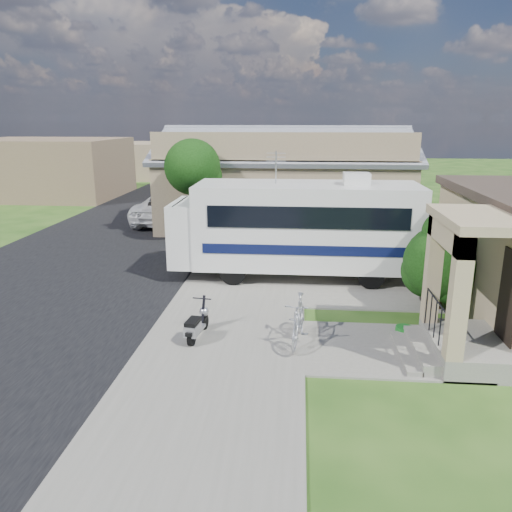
# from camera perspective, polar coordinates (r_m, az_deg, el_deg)

# --- Properties ---
(ground) EXTENTS (120.00, 120.00, 0.00)m
(ground) POSITION_cam_1_polar(r_m,az_deg,el_deg) (13.36, 1.21, -8.30)
(ground) COLOR #1D4111
(street_slab) EXTENTS (9.00, 80.00, 0.02)m
(street_slab) POSITION_cam_1_polar(r_m,az_deg,el_deg) (24.30, -15.07, 2.15)
(street_slab) COLOR black
(street_slab) RESTS_ON ground
(sidewalk_slab) EXTENTS (4.00, 80.00, 0.06)m
(sidewalk_slab) POSITION_cam_1_polar(r_m,az_deg,el_deg) (22.91, 0.40, 1.95)
(sidewalk_slab) COLOR slate
(sidewalk_slab) RESTS_ON ground
(driveway_slab) EXTENTS (7.00, 6.00, 0.05)m
(driveway_slab) POSITION_cam_1_polar(r_m,az_deg,el_deg) (17.55, 7.10, -2.43)
(driveway_slab) COLOR slate
(driveway_slab) RESTS_ON ground
(walk_slab) EXTENTS (4.00, 3.00, 0.05)m
(walk_slab) POSITION_cam_1_polar(r_m,az_deg,el_deg) (12.61, 14.84, -10.24)
(walk_slab) COLOR slate
(walk_slab) RESTS_ON ground
(warehouse) EXTENTS (12.50, 8.40, 5.04)m
(warehouse) POSITION_cam_1_polar(r_m,az_deg,el_deg) (26.40, 3.30, 8.05)
(warehouse) COLOR #826951
(warehouse) RESTS_ON ground
(distant_bldg_far) EXTENTS (10.00, 8.00, 4.00)m
(distant_bldg_far) POSITION_cam_1_polar(r_m,az_deg,el_deg) (38.70, -22.67, 9.28)
(distant_bldg_far) COLOR brown
(distant_bldg_far) RESTS_ON ground
(distant_bldg_near) EXTENTS (8.00, 7.00, 3.20)m
(distant_bldg_near) POSITION_cam_1_polar(r_m,az_deg,el_deg) (48.97, -14.03, 10.59)
(distant_bldg_near) COLOR #826951
(distant_bldg_near) RESTS_ON ground
(street_tree_a) EXTENTS (2.44, 2.40, 4.58)m
(street_tree_a) POSITION_cam_1_polar(r_m,az_deg,el_deg) (21.83, -6.97, 9.74)
(street_tree_a) COLOR #2F2115
(street_tree_a) RESTS_ON ground
(street_tree_b) EXTENTS (2.44, 2.40, 4.73)m
(street_tree_b) POSITION_cam_1_polar(r_m,az_deg,el_deg) (31.64, -3.20, 11.84)
(street_tree_b) COLOR #2F2115
(street_tree_b) RESTS_ON ground
(street_tree_c) EXTENTS (2.44, 2.40, 4.42)m
(street_tree_c) POSITION_cam_1_polar(r_m,az_deg,el_deg) (40.57, -1.36, 12.24)
(street_tree_c) COLOR #2F2115
(street_tree_c) RESTS_ON ground
(motorhome) EXTENTS (8.36, 2.76, 4.28)m
(motorhome) POSITION_cam_1_polar(r_m,az_deg,el_deg) (17.17, 4.73, 3.49)
(motorhome) COLOR silver
(motorhome) RESTS_ON ground
(shrub) EXTENTS (2.41, 2.30, 2.96)m
(shrub) POSITION_cam_1_polar(r_m,az_deg,el_deg) (15.16, 20.78, -0.36)
(shrub) COLOR #2F2115
(shrub) RESTS_ON ground
(scooter) EXTENTS (0.53, 1.41, 0.93)m
(scooter) POSITION_cam_1_polar(r_m,az_deg,el_deg) (12.60, -6.80, -7.84)
(scooter) COLOR black
(scooter) RESTS_ON ground
(bicycle) EXTENTS (0.78, 2.00, 1.17)m
(bicycle) POSITION_cam_1_polar(r_m,az_deg,el_deg) (12.29, 4.85, -7.57)
(bicycle) COLOR #AAABB2
(bicycle) RESTS_ON ground
(pickup_truck) EXTENTS (3.30, 6.16, 1.65)m
(pickup_truck) POSITION_cam_1_polar(r_m,az_deg,el_deg) (27.04, -9.54, 5.54)
(pickup_truck) COLOR white
(pickup_truck) RESTS_ON ground
(van) EXTENTS (2.62, 6.30, 1.82)m
(van) POSITION_cam_1_polar(r_m,az_deg,el_deg) (33.24, -7.30, 7.61)
(van) COLOR white
(van) RESTS_ON ground
(garden_hose) EXTENTS (0.44, 0.44, 0.20)m
(garden_hose) POSITION_cam_1_polar(r_m,az_deg,el_deg) (13.49, 16.56, -8.28)
(garden_hose) COLOR #13631B
(garden_hose) RESTS_ON ground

